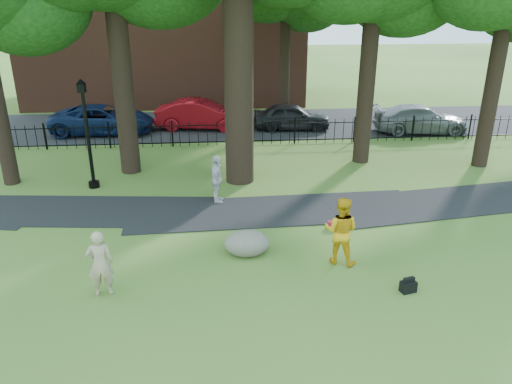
{
  "coord_description": "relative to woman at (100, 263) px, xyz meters",
  "views": [
    {
      "loc": [
        -0.96,
        -11.7,
        7.07
      ],
      "look_at": [
        0.22,
        2.0,
        1.51
      ],
      "focal_mm": 35.0,
      "sensor_mm": 36.0,
      "label": 1
    }
  ],
  "objects": [
    {
      "name": "pedestrian",
      "position": [
        2.91,
        5.63,
        0.0
      ],
      "size": [
        0.58,
        1.08,
        1.76
      ],
      "primitive_type": "imported",
      "rotation": [
        0.0,
        0.0,
        1.42
      ],
      "color": "silver",
      "rests_on": "ground"
    },
    {
      "name": "footpath",
      "position": [
        4.85,
        4.67,
        -0.88
      ],
      "size": [
        36.07,
        3.85,
        0.03
      ],
      "primitive_type": "cube",
      "rotation": [
        0.0,
        0.0,
        0.03
      ],
      "color": "black",
      "rests_on": "ground"
    },
    {
      "name": "boulder",
      "position": [
        3.72,
        1.79,
        -0.5
      ],
      "size": [
        1.48,
        1.24,
        0.76
      ],
      "primitive_type": "ellipsoid",
      "rotation": [
        0.0,
        0.0,
        -0.23
      ],
      "color": "#6B6459",
      "rests_on": "ground"
    },
    {
      "name": "man",
      "position": [
        6.26,
        1.07,
        0.1
      ],
      "size": [
        1.17,
        1.08,
        1.95
      ],
      "primitive_type": "imported",
      "rotation": [
        0.0,
        0.0,
        2.68
      ],
      "color": "gold",
      "rests_on": "ground"
    },
    {
      "name": "red_sedan",
      "position": [
        2.2,
        16.02,
        -0.07
      ],
      "size": [
        5.06,
        2.39,
        1.6
      ],
      "primitive_type": "imported",
      "rotation": [
        0.0,
        0.0,
        1.42
      ],
      "color": "maroon",
      "rests_on": "ground"
    },
    {
      "name": "grey_car",
      "position": [
        7.12,
        15.52,
        -0.17
      ],
      "size": [
        4.25,
        1.92,
        1.42
      ],
      "primitive_type": "imported",
      "rotation": [
        0.0,
        0.0,
        1.51
      ],
      "color": "black",
      "rests_on": "ground"
    },
    {
      "name": "woman",
      "position": [
        0.0,
        0.0,
        0.0
      ],
      "size": [
        0.7,
        0.52,
        1.75
      ],
      "primitive_type": "imported",
      "rotation": [
        0.0,
        0.0,
        3.3
      ],
      "color": "tan",
      "rests_on": "ground"
    },
    {
      "name": "silver_car",
      "position": [
        13.87,
        14.27,
        -0.15
      ],
      "size": [
        5.13,
        2.43,
        1.45
      ],
      "primitive_type": "imported",
      "rotation": [
        0.0,
        0.0,
        1.49
      ],
      "color": "gray",
      "rests_on": "ground"
    },
    {
      "name": "red_bag",
      "position": [
        6.57,
        3.2,
        -0.76
      ],
      "size": [
        0.37,
        0.28,
        0.23
      ],
      "primitive_type": "cube",
      "rotation": [
        0.0,
        0.0,
        -0.23
      ],
      "color": "maroon",
      "rests_on": "ground"
    },
    {
      "name": "iron_fence",
      "position": [
        3.85,
        12.77,
        -0.28
      ],
      "size": [
        44.0,
        0.04,
        1.2
      ],
      "color": "black",
      "rests_on": "ground"
    },
    {
      "name": "brick_building",
      "position": [
        -0.15,
        24.77,
        5.12
      ],
      "size": [
        18.0,
        8.0,
        12.0
      ],
      "primitive_type": "cube",
      "color": "brown",
      "rests_on": "ground"
    },
    {
      "name": "lamppost",
      "position": [
        -1.82,
        7.53,
        1.16
      ],
      "size": [
        0.41,
        0.41,
        4.15
      ],
      "rotation": [
        0.0,
        0.0,
        -0.13
      ],
      "color": "black",
      "rests_on": "ground"
    },
    {
      "name": "backpack",
      "position": [
        7.64,
        -0.55,
        -0.73
      ],
      "size": [
        0.43,
        0.33,
        0.29
      ],
      "primitive_type": "cube",
      "rotation": [
        0.0,
        0.0,
        0.25
      ],
      "color": "black",
      "rests_on": "ground"
    },
    {
      "name": "navy_van",
      "position": [
        -3.0,
        15.56,
        -0.13
      ],
      "size": [
        5.42,
        2.61,
        1.49
      ],
      "primitive_type": "imported",
      "rotation": [
        0.0,
        0.0,
        1.55
      ],
      "color": "#0D1D42",
      "rests_on": "ground"
    },
    {
      "name": "ground",
      "position": [
        3.85,
        0.77,
        -0.88
      ],
      "size": [
        120.0,
        120.0,
        0.0
      ],
      "primitive_type": "plane",
      "color": "#3A5E21",
      "rests_on": "ground"
    },
    {
      "name": "street",
      "position": [
        3.85,
        16.77,
        -0.88
      ],
      "size": [
        80.0,
        7.0,
        0.02
      ],
      "primitive_type": "cube",
      "color": "black",
      "rests_on": "ground"
    }
  ]
}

